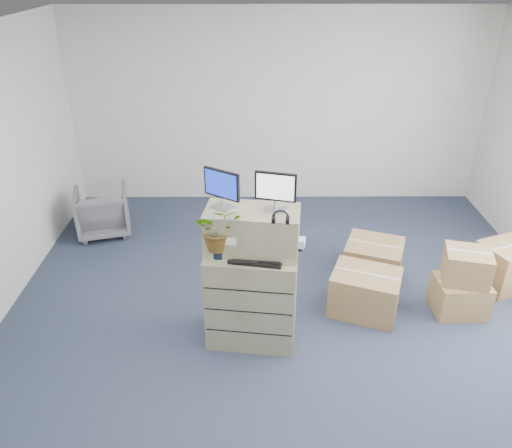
% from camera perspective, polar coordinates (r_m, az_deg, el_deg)
% --- Properties ---
extents(ground, '(7.00, 7.00, 0.00)m').
position_cam_1_polar(ground, '(4.97, 4.04, -14.39)').
color(ground, '#222B3D').
rests_on(ground, ground).
extents(wall_back, '(6.00, 0.02, 2.80)m').
position_cam_1_polar(wall_back, '(7.42, 2.53, 13.00)').
color(wall_back, silver).
rests_on(wall_back, ground).
extents(filing_cabinet_lower, '(0.90, 0.61, 0.98)m').
position_cam_1_polar(filing_cabinet_lower, '(4.83, -0.48, -8.31)').
color(filing_cabinet_lower, gray).
rests_on(filing_cabinet_lower, ground).
extents(filing_cabinet_upper, '(0.88, 0.52, 0.42)m').
position_cam_1_polar(filing_cabinet_upper, '(4.48, -0.44, -0.79)').
color(filing_cabinet_upper, gray).
rests_on(filing_cabinet_upper, filing_cabinet_lower).
extents(monitor_left, '(0.32, 0.22, 0.36)m').
position_cam_1_polar(monitor_left, '(4.35, -3.94, 4.24)').
color(monitor_left, '#99999E').
rests_on(monitor_left, filing_cabinet_upper).
extents(monitor_right, '(0.36, 0.18, 0.36)m').
position_cam_1_polar(monitor_right, '(4.29, 2.24, 3.94)').
color(monitor_right, '#99999E').
rests_on(monitor_right, filing_cabinet_upper).
extents(headphones, '(0.15, 0.03, 0.14)m').
position_cam_1_polar(headphones, '(4.18, 2.84, 0.74)').
color(headphones, black).
rests_on(headphones, filing_cabinet_upper).
extents(keyboard, '(0.50, 0.29, 0.02)m').
position_cam_1_polar(keyboard, '(4.44, -0.02, -4.10)').
color(keyboard, black).
rests_on(keyboard, filing_cabinet_lower).
extents(mouse, '(0.09, 0.07, 0.03)m').
position_cam_1_polar(mouse, '(4.42, 4.10, -4.28)').
color(mouse, silver).
rests_on(mouse, filing_cabinet_lower).
extents(water_bottle, '(0.08, 0.08, 0.26)m').
position_cam_1_polar(water_bottle, '(4.52, 0.11, -1.62)').
color(water_bottle, '#96979E').
rests_on(water_bottle, filing_cabinet_lower).
extents(phone_dock, '(0.06, 0.05, 0.12)m').
position_cam_1_polar(phone_dock, '(4.58, -0.63, -2.52)').
color(phone_dock, silver).
rests_on(phone_dock, filing_cabinet_lower).
extents(external_drive, '(0.20, 0.15, 0.06)m').
position_cam_1_polar(external_drive, '(4.64, 4.02, -2.34)').
color(external_drive, black).
rests_on(external_drive, filing_cabinet_lower).
extents(tissue_box, '(0.22, 0.15, 0.08)m').
position_cam_1_polar(tissue_box, '(4.55, 4.32, -2.04)').
color(tissue_box, '#46A9EE').
rests_on(tissue_box, external_drive).
extents(potted_plant, '(0.42, 0.46, 0.42)m').
position_cam_1_polar(potted_plant, '(4.39, -4.30, -1.07)').
color(potted_plant, '#90AE8C').
rests_on(potted_plant, filing_cabinet_lower).
extents(office_chair, '(0.81, 0.78, 0.69)m').
position_cam_1_polar(office_chair, '(7.03, -17.16, 1.59)').
color(office_chair, slate).
rests_on(office_chair, ground).
extents(cardboard_boxes, '(2.62, 1.44, 0.73)m').
position_cam_1_polar(cardboard_boxes, '(5.87, 19.36, -5.41)').
color(cardboard_boxes, '#916846').
rests_on(cardboard_boxes, ground).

